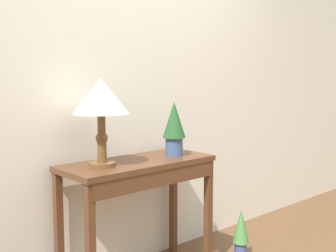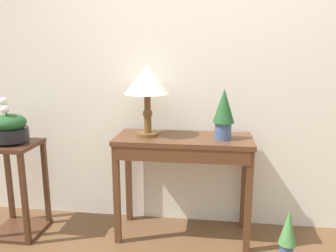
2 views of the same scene
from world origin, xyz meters
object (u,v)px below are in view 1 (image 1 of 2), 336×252
table_lamp (101,100)px  potted_plant_floor (241,232)px  potted_plant_on_console (174,126)px  console_table (140,181)px

table_lamp → potted_plant_floor: (1.01, -0.26, -0.98)m
table_lamp → potted_plant_on_console: size_ratio=1.43×
console_table → table_lamp: table_lamp is taller
console_table → table_lamp: 0.59m
table_lamp → potted_plant_floor: size_ratio=1.37×
potted_plant_on_console → potted_plant_floor: size_ratio=0.96×
table_lamp → potted_plant_on_console: table_lamp is taller
table_lamp → potted_plant_floor: 1.43m
console_table → potted_plant_on_console: 0.44m
console_table → table_lamp: size_ratio=1.93×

